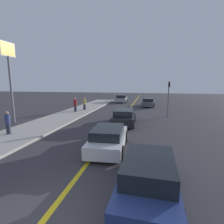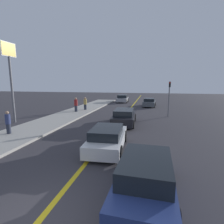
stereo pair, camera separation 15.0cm
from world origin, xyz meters
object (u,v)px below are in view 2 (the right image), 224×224
(pedestrian_mid_group, at_px, (76,105))
(traffic_light, at_px, (169,95))
(car_oncoming_far, at_px, (122,99))
(car_ahead_center, at_px, (108,138))
(pedestrian_near_curb, at_px, (8,122))
(car_near_right_lane, at_px, (145,177))
(pedestrian_far_standing, at_px, (85,103))
(roadside_sign, at_px, (10,66))
(car_parked_left_lot, at_px, (149,102))
(car_far_distant, at_px, (124,117))

(pedestrian_mid_group, xyz_separation_m, traffic_light, (10.78, -0.26, 1.31))
(car_oncoming_far, relative_size, traffic_light, 1.06)
(car_ahead_center, height_order, pedestrian_near_curb, pedestrian_near_curb)
(car_near_right_lane, xyz_separation_m, pedestrian_mid_group, (-8.81, 14.35, 0.35))
(car_ahead_center, bearing_deg, traffic_light, 65.00)
(pedestrian_near_curb, distance_m, pedestrian_far_standing, 11.53)
(pedestrian_near_curb, height_order, roadside_sign, roadside_sign)
(car_ahead_center, xyz_separation_m, traffic_light, (4.14, 10.42, 1.70))
(car_parked_left_lot, height_order, car_oncoming_far, car_oncoming_far)
(car_far_distant, height_order, car_oncoming_far, car_oncoming_far)
(pedestrian_mid_group, height_order, traffic_light, traffic_light)
(car_parked_left_lot, xyz_separation_m, roadside_sign, (-12.03, -14.02, 4.52))
(car_oncoming_far, xyz_separation_m, traffic_light, (7.07, -12.98, 1.65))
(roadside_sign, bearing_deg, pedestrian_far_standing, 63.77)
(car_oncoming_far, bearing_deg, pedestrian_mid_group, -108.05)
(pedestrian_near_curb, distance_m, traffic_light, 14.94)
(car_far_distant, relative_size, roadside_sign, 0.65)
(pedestrian_near_curb, xyz_separation_m, traffic_light, (11.44, 9.51, 1.38))
(car_near_right_lane, height_order, car_ahead_center, car_near_right_lane)
(traffic_light, relative_size, roadside_sign, 0.53)
(pedestrian_near_curb, height_order, pedestrian_far_standing, pedestrian_far_standing)
(pedestrian_mid_group, bearing_deg, pedestrian_far_standing, 72.20)
(car_near_right_lane, distance_m, pedestrian_far_standing, 18.05)
(car_oncoming_far, bearing_deg, traffic_light, -63.23)
(car_parked_left_lot, bearing_deg, pedestrian_near_curb, -114.65)
(car_parked_left_lot, height_order, roadside_sign, roadside_sign)
(car_far_distant, relative_size, traffic_light, 1.23)
(car_parked_left_lot, bearing_deg, pedestrian_mid_group, -134.63)
(car_parked_left_lot, distance_m, pedestrian_near_curb, 19.94)
(car_far_distant, xyz_separation_m, traffic_light, (4.12, 4.38, 1.66))
(pedestrian_far_standing, xyz_separation_m, roadside_sign, (-3.88, -7.88, 4.17))
(pedestrian_near_curb, bearing_deg, car_ahead_center, -7.08)
(car_near_right_lane, relative_size, car_far_distant, 0.95)
(car_parked_left_lot, distance_m, car_oncoming_far, 6.98)
(car_ahead_center, relative_size, pedestrian_mid_group, 2.53)
(pedestrian_mid_group, xyz_separation_m, roadside_sign, (-3.34, -6.19, 4.13))
(car_oncoming_far, bearing_deg, pedestrian_near_curb, -102.80)
(car_parked_left_lot, bearing_deg, car_ahead_center, -93.02)
(car_far_distant, relative_size, car_oncoming_far, 1.16)
(car_far_distant, distance_m, pedestrian_mid_group, 8.12)
(car_parked_left_lot, bearing_deg, car_near_right_lane, -86.37)
(car_ahead_center, distance_m, car_oncoming_far, 23.58)
(pedestrian_mid_group, relative_size, pedestrian_far_standing, 1.05)
(car_far_distant, bearing_deg, car_parked_left_lot, 78.36)
(car_near_right_lane, xyz_separation_m, car_far_distant, (-2.15, 9.71, 0.01))
(car_parked_left_lot, height_order, pedestrian_far_standing, pedestrian_far_standing)
(car_oncoming_far, xyz_separation_m, roadside_sign, (-7.04, -18.91, 4.47))
(traffic_light, bearing_deg, roadside_sign, -157.22)
(traffic_light, bearing_deg, car_far_distant, -133.26)
(car_ahead_center, distance_m, roadside_sign, 11.83)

